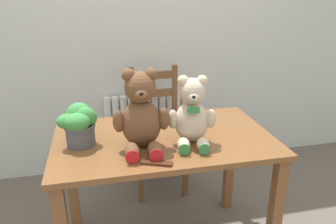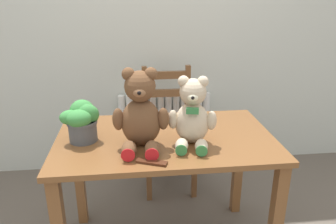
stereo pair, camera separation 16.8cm
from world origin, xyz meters
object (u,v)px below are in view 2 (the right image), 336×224
(teddy_bear_right, at_px, (192,116))
(chocolate_bar, at_px, (152,162))
(teddy_bear_left, at_px, (141,114))
(wooden_chair_behind, at_px, (168,130))
(potted_plant, at_px, (82,120))

(teddy_bear_right, bearing_deg, chocolate_bar, 51.57)
(teddy_bear_left, bearing_deg, wooden_chair_behind, -101.03)
(wooden_chair_behind, distance_m, chocolate_bar, 1.11)
(teddy_bear_left, bearing_deg, chocolate_bar, 106.11)
(chocolate_bar, bearing_deg, wooden_chair_behind, 79.27)
(chocolate_bar, bearing_deg, potted_plant, 140.14)
(potted_plant, bearing_deg, teddy_bear_right, -9.68)
(wooden_chair_behind, relative_size, teddy_bear_right, 2.68)
(teddy_bear_left, bearing_deg, teddy_bear_right, -175.14)
(wooden_chair_behind, distance_m, teddy_bear_right, 0.97)
(wooden_chair_behind, relative_size, chocolate_bar, 6.55)
(teddy_bear_right, distance_m, chocolate_bar, 0.33)
(teddy_bear_left, bearing_deg, potted_plant, -13.30)
(wooden_chair_behind, bearing_deg, potted_plant, 54.04)
(wooden_chair_behind, xyz_separation_m, chocolate_bar, (-0.20, -1.05, 0.30))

